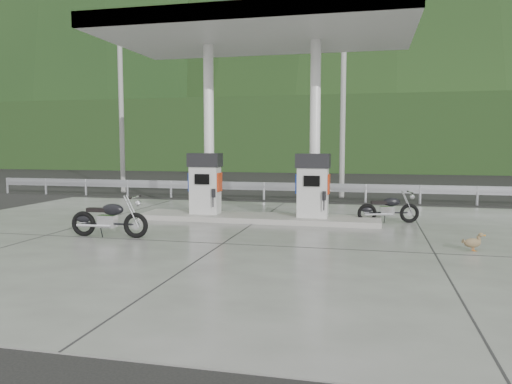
% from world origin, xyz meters
% --- Properties ---
extents(ground, '(160.00, 160.00, 0.00)m').
position_xyz_m(ground, '(0.00, 0.00, 0.00)').
color(ground, black).
rests_on(ground, ground).
extents(forecourt_apron, '(18.00, 14.00, 0.02)m').
position_xyz_m(forecourt_apron, '(0.00, 0.00, 0.01)').
color(forecourt_apron, slate).
rests_on(forecourt_apron, ground).
extents(pump_island, '(7.00, 1.40, 0.15)m').
position_xyz_m(pump_island, '(0.00, 2.50, 0.10)').
color(pump_island, gray).
rests_on(pump_island, forecourt_apron).
extents(gas_pump_left, '(0.95, 0.55, 1.80)m').
position_xyz_m(gas_pump_left, '(-1.60, 2.50, 1.07)').
color(gas_pump_left, silver).
rests_on(gas_pump_left, pump_island).
extents(gas_pump_right, '(0.95, 0.55, 1.80)m').
position_xyz_m(gas_pump_right, '(1.60, 2.50, 1.07)').
color(gas_pump_right, silver).
rests_on(gas_pump_right, pump_island).
extents(canopy_column_left, '(0.30, 0.30, 5.00)m').
position_xyz_m(canopy_column_left, '(-1.60, 2.90, 2.67)').
color(canopy_column_left, white).
rests_on(canopy_column_left, pump_island).
extents(canopy_column_right, '(0.30, 0.30, 5.00)m').
position_xyz_m(canopy_column_right, '(1.60, 2.90, 2.67)').
color(canopy_column_right, white).
rests_on(canopy_column_right, pump_island).
extents(canopy_roof, '(8.50, 5.00, 0.40)m').
position_xyz_m(canopy_roof, '(0.00, 2.50, 5.37)').
color(canopy_roof, silver).
rests_on(canopy_roof, canopy_column_left).
extents(guardrail, '(26.00, 0.16, 1.42)m').
position_xyz_m(guardrail, '(0.00, 8.00, 0.71)').
color(guardrail, '#A8ABB1').
rests_on(guardrail, ground).
extents(road, '(60.00, 7.00, 0.01)m').
position_xyz_m(road, '(0.00, 11.50, 0.00)').
color(road, black).
rests_on(road, ground).
extents(utility_pole_a, '(0.22, 0.22, 8.00)m').
position_xyz_m(utility_pole_a, '(-8.00, 9.50, 4.00)').
color(utility_pole_a, gray).
rests_on(utility_pole_a, ground).
extents(utility_pole_b, '(0.22, 0.22, 8.00)m').
position_xyz_m(utility_pole_b, '(2.00, 9.50, 4.00)').
color(utility_pole_b, gray).
rests_on(utility_pole_b, ground).
extents(tree_band, '(80.00, 6.00, 6.00)m').
position_xyz_m(tree_band, '(0.00, 30.00, 3.00)').
color(tree_band, black).
rests_on(tree_band, ground).
extents(forested_hills, '(100.00, 40.00, 140.00)m').
position_xyz_m(forested_hills, '(0.00, 60.00, 0.00)').
color(forested_hills, black).
rests_on(forested_hills, ground).
extents(motorcycle_left, '(1.85, 0.65, 0.87)m').
position_xyz_m(motorcycle_left, '(-2.88, -0.82, 0.45)').
color(motorcycle_left, black).
rests_on(motorcycle_left, forecourt_apron).
extents(motorcycle_right, '(1.70, 0.85, 0.77)m').
position_xyz_m(motorcycle_right, '(3.69, 2.97, 0.41)').
color(motorcycle_right, black).
rests_on(motorcycle_right, forecourt_apron).
extents(duck, '(0.47, 0.27, 0.33)m').
position_xyz_m(duck, '(5.29, -0.54, 0.18)').
color(duck, brown).
rests_on(duck, forecourt_apron).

